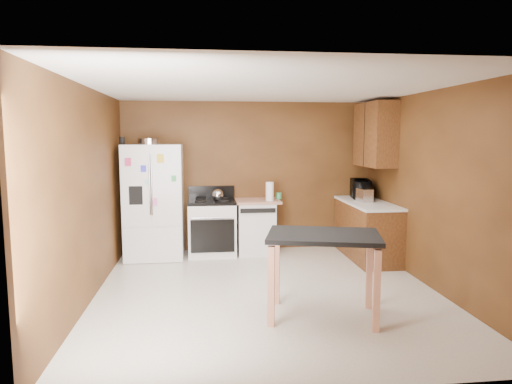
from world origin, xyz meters
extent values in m
plane|color=silver|center=(0.00, 0.00, 0.00)|extent=(4.50, 4.50, 0.00)
plane|color=white|center=(0.00, 0.00, 2.50)|extent=(4.50, 4.50, 0.00)
plane|color=brown|center=(0.00, 2.25, 1.25)|extent=(4.20, 0.00, 4.20)
plane|color=brown|center=(0.00, -2.25, 1.25)|extent=(4.20, 0.00, 4.20)
plane|color=brown|center=(-2.10, 0.00, 1.25)|extent=(0.00, 4.50, 4.50)
plane|color=brown|center=(2.10, 0.00, 1.25)|extent=(0.00, 4.50, 4.50)
cylinder|color=silver|center=(-1.61, 1.91, 1.85)|extent=(0.36, 0.36, 0.09)
cylinder|color=black|center=(-1.99, 1.74, 1.86)|extent=(0.08, 0.08, 0.12)
sphere|color=silver|center=(-0.55, 1.83, 0.99)|extent=(0.19, 0.19, 0.19)
cylinder|color=white|center=(0.29, 1.83, 1.04)|extent=(0.15, 0.15, 0.30)
cylinder|color=#3EA15E|center=(0.47, 2.01, 0.94)|extent=(0.11, 0.11, 0.10)
cube|color=silver|center=(1.76, 1.49, 1.00)|extent=(0.20, 0.29, 0.20)
imported|color=black|center=(1.83, 1.88, 1.04)|extent=(0.43, 0.57, 0.29)
cube|color=white|center=(-1.55, 1.88, 0.90)|extent=(0.90, 0.75, 1.80)
cube|color=white|center=(-1.78, 1.49, 1.18)|extent=(0.43, 0.02, 1.20)
cube|color=white|center=(-1.32, 1.49, 1.18)|extent=(0.43, 0.02, 1.20)
cube|color=white|center=(-1.55, 1.49, 0.28)|extent=(0.88, 0.02, 0.54)
cube|color=black|center=(-1.78, 1.48, 1.05)|extent=(0.20, 0.01, 0.28)
cylinder|color=silver|center=(-1.56, 1.46, 1.20)|extent=(0.02, 0.02, 0.90)
cylinder|color=silver|center=(-1.54, 1.46, 1.20)|extent=(0.02, 0.02, 0.90)
cube|color=#E5356F|center=(-1.87, 1.46, 1.55)|extent=(0.09, 0.00, 0.12)
cube|color=#3F3AF6|center=(-1.65, 1.46, 1.45)|extent=(0.08, 0.00, 0.10)
cube|color=yellow|center=(-1.40, 1.46, 1.60)|extent=(0.10, 0.00, 0.13)
cube|color=#3FB058|center=(-1.21, 1.46, 1.30)|extent=(0.07, 0.00, 0.09)
cube|color=pink|center=(-1.50, 1.46, 0.95)|extent=(0.08, 0.00, 0.11)
cube|color=#A0F1E7|center=(-1.60, 1.46, 1.25)|extent=(0.07, 0.00, 0.07)
cube|color=white|center=(-0.64, 1.93, 0.42)|extent=(0.76, 0.65, 0.85)
cube|color=black|center=(-0.64, 1.93, 0.88)|extent=(0.76, 0.65, 0.05)
cube|color=black|center=(-0.64, 2.21, 1.00)|extent=(0.76, 0.06, 0.20)
cube|color=black|center=(-0.64, 1.59, 0.38)|extent=(0.68, 0.02, 0.52)
cylinder|color=silver|center=(-0.64, 1.58, 0.67)|extent=(0.62, 0.02, 0.02)
cylinder|color=black|center=(-0.82, 2.08, 0.91)|extent=(0.17, 0.17, 0.02)
cylinder|color=black|center=(-0.46, 2.08, 0.91)|extent=(0.17, 0.17, 0.02)
cylinder|color=black|center=(-0.82, 1.77, 0.91)|extent=(0.17, 0.17, 0.02)
cylinder|color=black|center=(-0.46, 1.77, 0.91)|extent=(0.17, 0.17, 0.02)
cube|color=white|center=(0.08, 1.95, 0.42)|extent=(0.60, 0.60, 0.85)
cube|color=black|center=(0.08, 1.64, 0.76)|extent=(0.56, 0.02, 0.07)
cube|color=#AD7960|center=(0.08, 1.95, 0.87)|extent=(0.78, 0.62, 0.04)
cube|color=brown|center=(1.80, 1.45, 0.43)|extent=(0.60, 1.55, 0.86)
cube|color=white|center=(1.80, 1.45, 0.88)|extent=(0.63, 1.58, 0.04)
cube|color=brown|center=(1.93, 1.55, 1.95)|extent=(0.35, 1.05, 1.00)
cube|color=black|center=(1.75, 1.55, 1.95)|extent=(0.01, 0.01, 1.00)
cube|color=black|center=(0.48, -0.82, 0.88)|extent=(1.31, 1.03, 0.05)
cube|color=tan|center=(0.05, -0.38, 0.42)|extent=(0.08, 0.08, 0.83)
cube|color=tan|center=(1.06, -0.64, 0.42)|extent=(0.08, 0.08, 0.83)
cube|color=tan|center=(-0.10, -1.00, 0.42)|extent=(0.08, 0.08, 0.83)
cube|color=tan|center=(0.91, -1.26, 0.42)|extent=(0.08, 0.08, 0.83)
camera|label=1|loc=(-0.77, -5.41, 1.92)|focal=32.00mm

